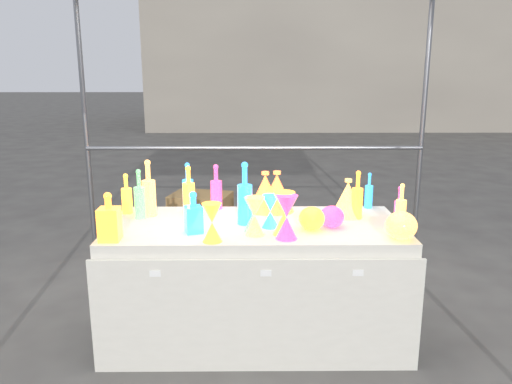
{
  "coord_description": "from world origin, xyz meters",
  "views": [
    {
      "loc": [
        -0.03,
        -2.95,
        1.66
      ],
      "look_at": [
        0.0,
        0.0,
        0.95
      ],
      "focal_mm": 35.0,
      "sensor_mm": 36.0,
      "label": 1
    }
  ],
  "objects_px": {
    "hourglass_0": "(212,223)",
    "lampshade_0": "(265,192)",
    "cardboard_box_closed": "(201,214)",
    "display_table": "(256,281)",
    "bottle_0": "(127,193)"
  },
  "relations": [
    {
      "from": "cardboard_box_closed",
      "to": "lampshade_0",
      "type": "xyz_separation_m",
      "value": [
        0.62,
        -1.79,
        0.67
      ]
    },
    {
      "from": "cardboard_box_closed",
      "to": "lampshade_0",
      "type": "distance_m",
      "value": 2.01
    },
    {
      "from": "hourglass_0",
      "to": "lampshade_0",
      "type": "distance_m",
      "value": 0.69
    },
    {
      "from": "bottle_0",
      "to": "lampshade_0",
      "type": "height_order",
      "value": "lampshade_0"
    },
    {
      "from": "display_table",
      "to": "bottle_0",
      "type": "relative_size",
      "value": 6.91
    },
    {
      "from": "display_table",
      "to": "lampshade_0",
      "type": "height_order",
      "value": "lampshade_0"
    },
    {
      "from": "bottle_0",
      "to": "hourglass_0",
      "type": "relative_size",
      "value": 1.22
    },
    {
      "from": "cardboard_box_closed",
      "to": "hourglass_0",
      "type": "distance_m",
      "value": 2.51
    },
    {
      "from": "hourglass_0",
      "to": "lampshade_0",
      "type": "xyz_separation_m",
      "value": [
        0.31,
        0.61,
        0.03
      ]
    },
    {
      "from": "bottle_0",
      "to": "hourglass_0",
      "type": "distance_m",
      "value": 0.84
    },
    {
      "from": "display_table",
      "to": "cardboard_box_closed",
      "type": "xyz_separation_m",
      "value": [
        -0.56,
        2.08,
        -0.16
      ]
    },
    {
      "from": "lampshade_0",
      "to": "display_table",
      "type": "bearing_deg",
      "value": -82.52
    },
    {
      "from": "cardboard_box_closed",
      "to": "lampshade_0",
      "type": "relative_size",
      "value": 2.19
    },
    {
      "from": "hourglass_0",
      "to": "cardboard_box_closed",
      "type": "bearing_deg",
      "value": 97.44
    },
    {
      "from": "display_table",
      "to": "hourglass_0",
      "type": "xyz_separation_m",
      "value": [
        -0.24,
        -0.33,
        0.48
      ]
    }
  ]
}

